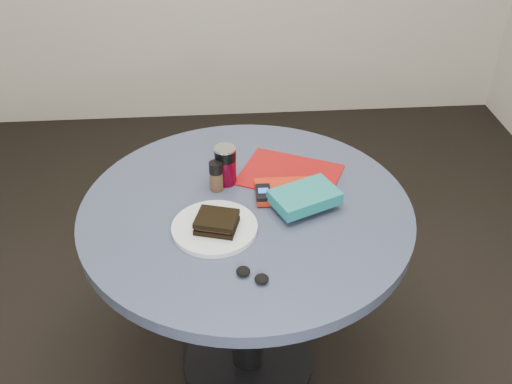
{
  "coord_description": "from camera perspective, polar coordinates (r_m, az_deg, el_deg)",
  "views": [
    {
      "loc": [
        -0.07,
        -1.36,
        1.79
      ],
      "look_at": [
        0.03,
        0.0,
        0.8
      ],
      "focal_mm": 40.0,
      "sensor_mm": 36.0,
      "label": 1
    }
  ],
  "objects": [
    {
      "name": "headphones",
      "position": [
        1.47,
        -0.37,
        -8.32
      ],
      "size": [
        0.1,
        0.08,
        0.02
      ],
      "color": "black",
      "rests_on": "table"
    },
    {
      "name": "mp3_player",
      "position": [
        1.72,
        0.73,
        -0.04
      ],
      "size": [
        0.05,
        0.08,
        0.01
      ],
      "color": "black",
      "rests_on": "red_book"
    },
    {
      "name": "pepper_grinder",
      "position": [
        1.76,
        -4.0,
        1.62
      ],
      "size": [
        0.04,
        0.04,
        0.1
      ],
      "color": "#4D3521",
      "rests_on": "table"
    },
    {
      "name": "ground",
      "position": [
        2.25,
        -0.8,
        -16.82
      ],
      "size": [
        4.0,
        4.0,
        0.0
      ],
      "primitive_type": "plane",
      "color": "black",
      "rests_on": "ground"
    },
    {
      "name": "soda_can",
      "position": [
        1.78,
        -3.07,
        2.7
      ],
      "size": [
        0.09,
        0.09,
        0.13
      ],
      "color": "#570419",
      "rests_on": "table"
    },
    {
      "name": "magazine",
      "position": [
        1.85,
        3.41,
        1.75
      ],
      "size": [
        0.38,
        0.34,
        0.01
      ],
      "primitive_type": "cube",
      "rotation": [
        0.0,
        0.0,
        -0.44
      ],
      "color": "maroon",
      "rests_on": "table"
    },
    {
      "name": "sandwich",
      "position": [
        1.6,
        -3.95,
        -3.02
      ],
      "size": [
        0.13,
        0.12,
        0.04
      ],
      "color": "black",
      "rests_on": "plate"
    },
    {
      "name": "plate",
      "position": [
        1.62,
        -4.16,
        -3.59
      ],
      "size": [
        0.32,
        0.32,
        0.02
      ],
      "primitive_type": "cylinder",
      "rotation": [
        0.0,
        0.0,
        -0.43
      ],
      "color": "silver",
      "rests_on": "table"
    },
    {
      "name": "red_book",
      "position": [
        1.75,
        3.11,
        0.11
      ],
      "size": [
        0.19,
        0.13,
        0.02
      ],
      "primitive_type": "cube",
      "rotation": [
        0.0,
        0.0,
        -0.0
      ],
      "color": "#AA210D",
      "rests_on": "magazine"
    },
    {
      "name": "novel",
      "position": [
        1.69,
        4.9,
        -0.51
      ],
      "size": [
        0.23,
        0.19,
        0.04
      ],
      "primitive_type": "cube",
      "rotation": [
        0.0,
        0.0,
        0.42
      ],
      "color": "#176B6F",
      "rests_on": "red_book"
    },
    {
      "name": "table",
      "position": [
        1.82,
        -0.95,
        -5.51
      ],
      "size": [
        1.0,
        1.0,
        0.75
      ],
      "color": "black",
      "rests_on": "ground"
    }
  ]
}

